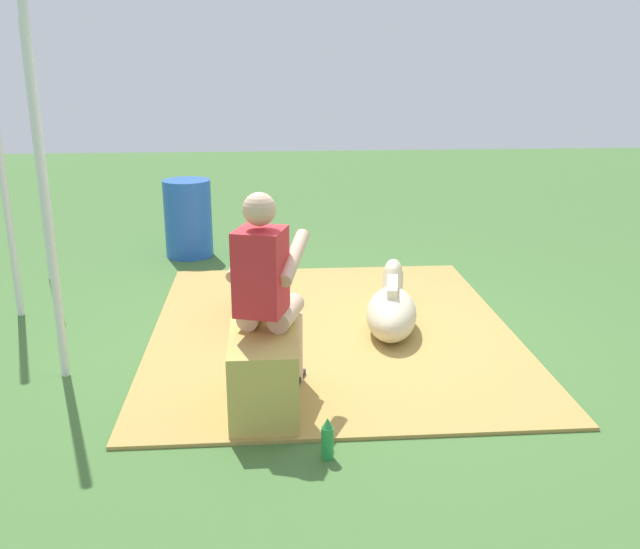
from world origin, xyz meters
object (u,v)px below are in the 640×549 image
object	(u,v)px
person_seated	(267,287)
soda_bottle	(327,439)
tent_pole_right	(37,155)
tent_pole_mid	(2,172)
hay_bale	(263,375)
tent_pole_left	(46,201)
pony_lying	(392,308)
pony_standing	(255,259)
water_barrel	(188,218)

from	to	relation	value
person_seated	soda_bottle	size ratio (longest dim) A/B	5.59
tent_pole_right	tent_pole_mid	size ratio (longest dim) A/B	1.00
hay_bale	person_seated	world-z (taller)	person_seated
tent_pole_left	pony_lying	bearing A→B (deg)	-74.52
pony_standing	tent_pole_mid	bearing A→B (deg)	79.24
person_seated	soda_bottle	world-z (taller)	person_seated
person_seated	pony_lying	world-z (taller)	person_seated
tent_pole_left	soda_bottle	bearing A→B (deg)	-124.68
pony_lying	pony_standing	bearing A→B (deg)	79.20
soda_bottle	pony_standing	bearing A→B (deg)	11.20
soda_bottle	tent_pole_mid	distance (m)	3.68
tent_pole_right	tent_pole_mid	bearing A→B (deg)	-177.97
person_seated	pony_lying	distance (m)	1.65
tent_pole_right	tent_pole_mid	xyz separation A→B (m)	(-1.06, -0.04, 0.00)
water_barrel	person_seated	bearing A→B (deg)	-166.38
pony_standing	tent_pole_mid	distance (m)	2.20
water_barrel	tent_pole_left	world-z (taller)	tent_pole_left
water_barrel	pony_standing	bearing A→B (deg)	-160.81
pony_lying	tent_pole_right	world-z (taller)	tent_pole_right
soda_bottle	tent_pole_left	xyz separation A→B (m)	(1.21, 1.75, 1.13)
person_seated	tent_pole_mid	size ratio (longest dim) A/B	0.56
soda_bottle	tent_pole_left	world-z (taller)	tent_pole_left
person_seated	pony_standing	distance (m)	1.39
person_seated	soda_bottle	distance (m)	1.03
tent_pole_left	tent_pole_right	xyz separation A→B (m)	(2.34, 0.76, 0.00)
soda_bottle	pony_lying	bearing A→B (deg)	-20.07
hay_bale	pony_lying	world-z (taller)	hay_bale
water_barrel	tent_pole_mid	bearing A→B (deg)	145.16
tent_pole_left	person_seated	bearing A→B (deg)	-108.84
soda_bottle	tent_pole_mid	xyz separation A→B (m)	(2.49, 2.47, 1.13)
pony_standing	pony_lying	xyz separation A→B (m)	(-0.21, -1.11, -0.39)
person_seated	tent_pole_right	bearing A→B (deg)	37.79
hay_bale	soda_bottle	size ratio (longest dim) A/B	2.84
tent_pole_left	tent_pole_mid	bearing A→B (deg)	29.40
person_seated	tent_pole_left	size ratio (longest dim) A/B	0.56
water_barrel	tent_pole_mid	xyz separation A→B (m)	(-1.84, 1.28, 0.82)
soda_bottle	tent_pole_right	bearing A→B (deg)	35.26
pony_standing	water_barrel	xyz separation A→B (m)	(2.23, 0.78, -0.14)
hay_bale	tent_pole_mid	xyz separation A→B (m)	(1.93, 2.12, 0.99)
pony_standing	tent_pole_right	world-z (taller)	tent_pole_right
hay_bale	pony_lying	distance (m)	1.69
soda_bottle	tent_pole_left	size ratio (longest dim) A/B	0.10
person_seated	hay_bale	bearing A→B (deg)	168.23
pony_lying	tent_pole_mid	size ratio (longest dim) A/B	0.54
hay_bale	pony_lying	bearing A→B (deg)	-38.12
pony_standing	soda_bottle	size ratio (longest dim) A/B	5.39
pony_lying	tent_pole_right	xyz separation A→B (m)	(1.66, 3.20, 1.06)
water_barrel	pony_lying	bearing A→B (deg)	-142.37
pony_lying	tent_pole_left	distance (m)	2.75
hay_bale	tent_pole_mid	size ratio (longest dim) A/B	0.28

